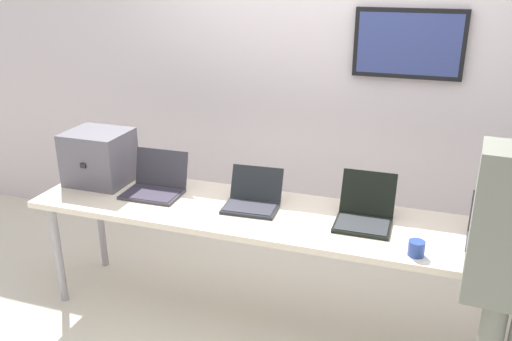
# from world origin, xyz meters

# --- Properties ---
(ground) EXTENTS (8.00, 8.00, 0.04)m
(ground) POSITION_xyz_m (0.00, 0.00, -0.02)
(ground) COLOR silver
(back_wall) EXTENTS (8.00, 0.11, 2.54)m
(back_wall) POSITION_xyz_m (0.01, 1.13, 1.28)
(back_wall) COLOR silver
(back_wall) RESTS_ON ground
(workbench) EXTENTS (3.06, 0.70, 0.78)m
(workbench) POSITION_xyz_m (0.00, 0.00, 0.73)
(workbench) COLOR beige
(workbench) RESTS_ON ground
(equipment_box) EXTENTS (0.41, 0.37, 0.37)m
(equipment_box) POSITION_xyz_m (-1.27, 0.11, 0.97)
(equipment_box) COLOR #5C5964
(equipment_box) RESTS_ON workbench
(laptop_station_0) EXTENTS (0.38, 0.33, 0.27)m
(laptop_station_0) POSITION_xyz_m (-0.82, 0.06, 0.84)
(laptop_station_0) COLOR #38353E
(laptop_station_0) RESTS_ON workbench
(laptop_station_1) EXTENTS (0.35, 0.33, 0.22)m
(laptop_station_1) POSITION_xyz_m (-0.13, 0.06, 0.83)
(laptop_station_1) COLOR #202428
(laptop_station_1) RESTS_ON workbench
(laptop_station_2) EXTENTS (0.33, 0.38, 0.26)m
(laptop_station_2) POSITION_xyz_m (0.57, 0.06, 0.84)
(laptop_station_2) COLOR black
(laptop_station_2) RESTS_ON workbench
(laptop_station_3) EXTENTS (0.34, 0.34, 0.24)m
(laptop_station_3) POSITION_xyz_m (1.30, 0.04, 0.84)
(laptop_station_3) COLOR #3B353F
(laptop_station_3) RESTS_ON workbench
(coffee_mug) EXTENTS (0.09, 0.09, 0.08)m
(coffee_mug) POSITION_xyz_m (0.88, -0.25, 0.82)
(coffee_mug) COLOR #2A4494
(coffee_mug) RESTS_ON workbench
(paper_sheet) EXTENTS (0.23, 0.31, 0.00)m
(paper_sheet) POSITION_xyz_m (0.96, -0.17, 0.78)
(paper_sheet) COLOR white
(paper_sheet) RESTS_ON workbench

